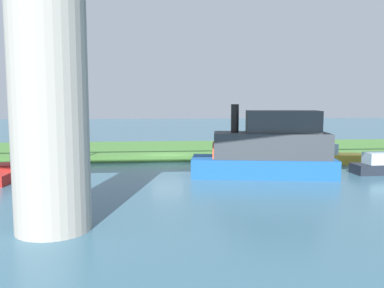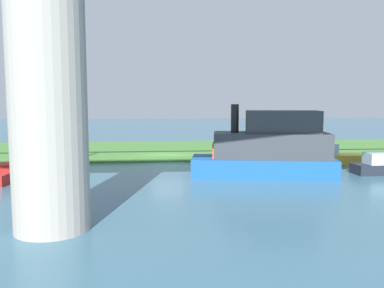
% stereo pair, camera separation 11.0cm
% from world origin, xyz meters
% --- Properties ---
extents(ground_plane, '(160.00, 160.00, 0.00)m').
position_xyz_m(ground_plane, '(0.00, 0.00, 0.00)').
color(ground_plane, '#386075').
extents(grassy_bank, '(80.00, 12.00, 0.50)m').
position_xyz_m(grassy_bank, '(0.00, -6.00, 0.25)').
color(grassy_bank, '#427533').
rests_on(grassy_bank, ground).
extents(bridge_pylon, '(2.82, 2.82, 10.87)m').
position_xyz_m(bridge_pylon, '(4.80, 16.49, 5.43)').
color(bridge_pylon, '#9E998E').
rests_on(bridge_pylon, ground).
extents(person_on_bank, '(0.40, 0.40, 1.39)m').
position_xyz_m(person_on_bank, '(-4.56, -1.18, 1.20)').
color(person_on_bank, '#2D334C').
rests_on(person_on_bank, grassy_bank).
extents(mooring_post, '(0.20, 0.20, 0.76)m').
position_xyz_m(mooring_post, '(-8.44, -1.35, 0.88)').
color(mooring_post, brown).
rests_on(mooring_post, grassy_bank).
extents(houseboat_blue, '(9.56, 4.51, 4.69)m').
position_xyz_m(houseboat_blue, '(-6.36, 6.52, 1.74)').
color(houseboat_blue, '#195199').
rests_on(houseboat_blue, ground).
extents(riverboat_paddlewheel, '(4.93, 2.21, 1.59)m').
position_xyz_m(riverboat_paddlewheel, '(-12.81, 1.70, 0.57)').
color(riverboat_paddlewheel, gold).
rests_on(riverboat_paddlewheel, ground).
extents(motorboat_red, '(4.75, 2.25, 1.52)m').
position_xyz_m(motorboat_red, '(9.28, 4.03, 0.54)').
color(motorboat_red, red).
rests_on(motorboat_red, ground).
extents(skiff_small, '(4.38, 1.67, 1.44)m').
position_xyz_m(skiff_small, '(-14.40, 6.36, 0.52)').
color(skiff_small, '#1E232D').
rests_on(skiff_small, ground).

